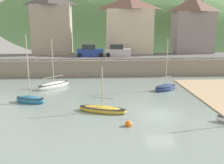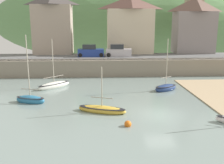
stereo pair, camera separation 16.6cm
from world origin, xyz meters
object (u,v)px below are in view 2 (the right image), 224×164
(parked_car_by_wall, at_px, (118,51))
(waterfront_building_centre, at_px, (130,25))
(fishing_boat_green, at_px, (54,85))
(dinghy_open_wooden, at_px, (30,99))
(church_with_spire, at_px, (194,4))
(parked_car_near_slipway, at_px, (91,51))
(waterfront_building_right, at_px, (194,25))
(mooring_buoy, at_px, (128,124))
(sailboat_far_left, at_px, (102,109))
(waterfront_building_left, at_px, (53,24))
(sailboat_tall_mast, at_px, (166,88))

(parked_car_by_wall, bearing_deg, waterfront_building_centre, 66.69)
(fishing_boat_green, bearing_deg, dinghy_open_wooden, -146.87)
(church_with_spire, height_order, parked_car_near_slipway, church_with_spire)
(fishing_boat_green, bearing_deg, waterfront_building_right, -9.75)
(waterfront_building_right, relative_size, mooring_buoy, 17.72)
(waterfront_building_centre, relative_size, dinghy_open_wooden, 1.45)
(sailboat_far_left, bearing_deg, waterfront_building_right, 75.19)
(waterfront_building_left, height_order, waterfront_building_right, waterfront_building_left)
(mooring_buoy, bearing_deg, fishing_boat_green, 121.45)
(waterfront_building_centre, distance_m, waterfront_building_right, 11.38)
(dinghy_open_wooden, bearing_deg, church_with_spire, 63.08)
(sailboat_far_left, distance_m, parked_car_by_wall, 20.22)
(parked_car_near_slipway, distance_m, mooring_buoy, 23.51)
(dinghy_open_wooden, distance_m, fishing_boat_green, 6.03)
(waterfront_building_centre, height_order, waterfront_building_right, waterfront_building_centre)
(waterfront_building_right, height_order, fishing_boat_green, waterfront_building_right)
(fishing_boat_green, xyz_separation_m, parked_car_near_slipway, (4.13, 10.78, 2.89))
(waterfront_building_left, bearing_deg, parked_car_by_wall, -22.29)
(church_with_spire, height_order, sailboat_tall_mast, church_with_spire)
(mooring_buoy, bearing_deg, parked_car_near_slipway, 98.35)
(waterfront_building_centre, xyz_separation_m, dinghy_open_wooden, (-12.33, -21.17, -7.04))
(waterfront_building_centre, relative_size, church_with_spire, 0.58)
(fishing_boat_green, height_order, parked_car_by_wall, fishing_boat_green)
(church_with_spire, relative_size, dinghy_open_wooden, 2.50)
(sailboat_far_left, bearing_deg, waterfront_building_centre, 97.32)
(waterfront_building_left, height_order, sailboat_tall_mast, waterfront_building_left)
(church_with_spire, bearing_deg, parked_car_near_slipway, -156.42)
(mooring_buoy, bearing_deg, waterfront_building_right, 61.65)
(waterfront_building_centre, xyz_separation_m, church_with_spire, (12.60, 4.00, 3.72))
(sailboat_far_left, bearing_deg, sailboat_tall_mast, 63.07)
(waterfront_building_left, bearing_deg, church_with_spire, 8.75)
(parked_car_near_slipway, xyz_separation_m, mooring_buoy, (3.38, -23.06, -3.04))
(sailboat_tall_mast, bearing_deg, fishing_boat_green, 140.40)
(waterfront_building_centre, relative_size, fishing_boat_green, 1.62)
(waterfront_building_right, distance_m, dinghy_open_wooden, 32.55)
(dinghy_open_wooden, height_order, fishing_boat_green, dinghy_open_wooden)
(sailboat_far_left, bearing_deg, parked_car_near_slipway, 114.12)
(waterfront_building_left, relative_size, waterfront_building_right, 1.05)
(waterfront_building_centre, distance_m, parked_car_near_slipway, 9.21)
(mooring_buoy, bearing_deg, sailboat_far_left, 120.01)
(waterfront_building_right, relative_size, sailboat_far_left, 2.13)
(sailboat_tall_mast, xyz_separation_m, sailboat_far_left, (-7.50, -7.06, -0.08))
(sailboat_tall_mast, bearing_deg, sailboat_far_left, -167.89)
(sailboat_far_left, xyz_separation_m, parked_car_near_slipway, (-1.49, 19.79, 2.96))
(waterfront_building_left, distance_m, sailboat_far_left, 26.60)
(fishing_boat_green, height_order, mooring_buoy, fishing_boat_green)
(fishing_boat_green, bearing_deg, waterfront_building_left, 54.84)
(fishing_boat_green, relative_size, mooring_buoy, 11.10)
(waterfront_building_centre, distance_m, church_with_spire, 13.74)
(waterfront_building_right, bearing_deg, sailboat_tall_mast, -118.27)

